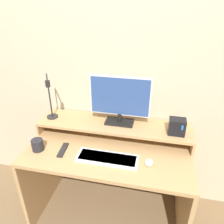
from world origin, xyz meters
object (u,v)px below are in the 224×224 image
router_dock (177,127)px  desk_lamp (50,101)px  keyboard (107,158)px  mug (38,145)px  remote_control (63,150)px  mouse (149,162)px  monitor (120,99)px

router_dock → desk_lamp: bearing=-179.5°
keyboard → mug: (-0.56, -0.01, 0.04)m
keyboard → remote_control: 0.36m
router_dock → keyboard: bearing=-150.0°
keyboard → mouse: mouse is taller
keyboard → remote_control: size_ratio=2.66×
keyboard → desk_lamp: bearing=153.8°
keyboard → mouse: (0.31, 0.01, 0.01)m
mouse → remote_control: size_ratio=0.46×
mouse → remote_control: 0.67m
monitor → mouse: (0.28, -0.34, -0.32)m
monitor → router_dock: 0.49m
router_dock → mug: (-1.05, -0.29, -0.13)m
mouse → mug: mug is taller
remote_control → mug: 0.20m
mouse → mug: (-0.86, -0.02, 0.03)m
desk_lamp → remote_control: bearing=-52.5°
router_dock → remote_control: router_dock is taller
router_dock → mouse: router_dock is taller
keyboard → mug: size_ratio=5.00×
desk_lamp → mouse: (0.86, -0.26, -0.28)m
desk_lamp → router_dock: 1.05m
keyboard → monitor: bearing=86.1°
desk_lamp → router_dock: desk_lamp is taller
monitor → desk_lamp: monitor is taller
desk_lamp → keyboard: desk_lamp is taller
mouse → router_dock: bearing=55.8°
monitor → mouse: bearing=-49.9°
keyboard → router_dock: bearing=30.0°
monitor → mouse: size_ratio=6.18×
desk_lamp → mouse: size_ratio=5.05×
keyboard → mug: 0.56m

